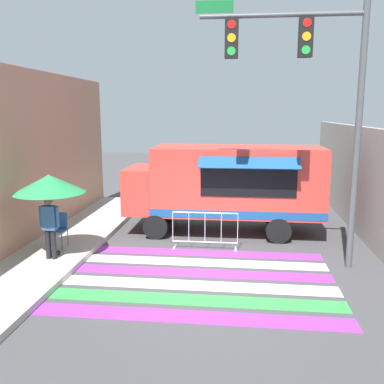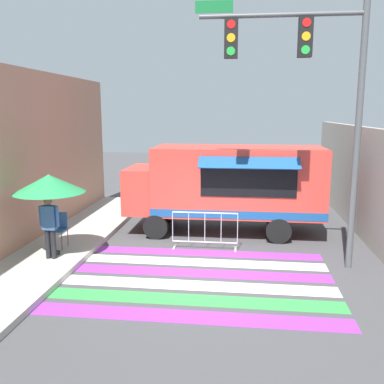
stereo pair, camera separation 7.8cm
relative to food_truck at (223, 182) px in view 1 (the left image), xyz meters
name	(u,v)px [view 1 (the left image)]	position (x,y,z in m)	size (l,w,h in m)	color
ground_plane	(200,270)	(-0.39, -3.53, -1.65)	(60.00, 60.00, 0.00)	#424244
sidewalk_left	(1,259)	(-5.67, -3.53, -1.58)	(4.40, 16.00, 0.15)	#A8A59E
concrete_wall_right	(370,186)	(4.42, -0.53, 0.06)	(0.20, 16.00, 3.43)	#A39E93
crosswalk_painted	(198,279)	(-0.39, -4.12, -1.65)	(6.40, 4.36, 0.01)	purple
food_truck	(223,182)	(0.00, 0.00, 0.00)	(6.26, 2.66, 2.80)	#D13D33
traffic_signal_pole	(308,79)	(2.11, -2.90, 3.00)	(4.01, 0.29, 6.48)	#515456
patio_umbrella	(49,184)	(-4.35, -3.22, 0.40)	(1.84, 1.84, 2.15)	black
folding_chair	(59,226)	(-4.47, -2.55, -0.91)	(0.43, 0.43, 0.97)	#4C4C51
vendor_person	(50,224)	(-4.26, -3.53, -0.56)	(0.53, 0.22, 1.65)	black
barricade_front	(205,231)	(-0.42, -1.82, -1.12)	(1.89, 0.44, 1.08)	#B7BABF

